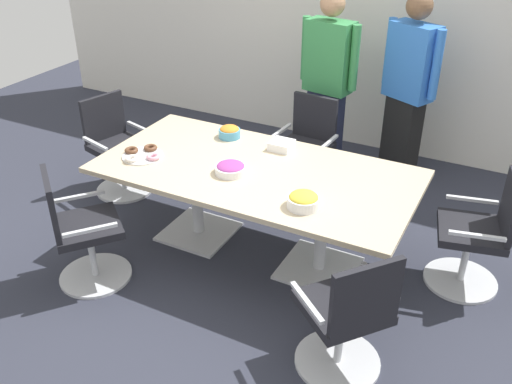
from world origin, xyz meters
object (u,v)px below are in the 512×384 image
conference_table (256,183)px  snack_bowl_candy_mix (231,168)px  person_standing_1 (408,89)px  snack_bowl_chips_orange (229,132)px  donut_platter (142,154)px  person_standing_0 (327,83)px  office_chair_2 (478,238)px  snack_bowl_chips_yellow (304,200)px  napkin_pile (282,145)px  office_chair_4 (117,151)px  office_chair_1 (347,319)px  office_chair_3 (306,152)px  office_chair_0 (81,234)px

conference_table → snack_bowl_candy_mix: bearing=-133.5°
person_standing_1 → snack_bowl_candy_mix: 2.05m
snack_bowl_chips_orange → donut_platter: size_ratio=0.55×
person_standing_0 → office_chair_2: bearing=154.0°
snack_bowl_chips_yellow → snack_bowl_chips_orange: bearing=143.1°
conference_table → person_standing_0: 1.62m
snack_bowl_chips_orange → napkin_pile: (0.49, -0.01, -0.02)m
office_chair_4 → office_chair_1: bearing=81.9°
person_standing_1 → napkin_pile: size_ratio=10.35×
office_chair_2 → office_chair_4: (-3.24, -0.06, 0.00)m
person_standing_0 → office_chair_1: bearing=124.6°
snack_bowl_chips_yellow → person_standing_0: bearing=106.9°
office_chair_4 → napkin_pile: bearing=108.7°
person_standing_1 → snack_bowl_chips_orange: 1.75m
office_chair_4 → napkin_pile: office_chair_4 is taller
snack_bowl_candy_mix → donut_platter: size_ratio=0.71×
office_chair_3 → person_standing_1: person_standing_1 is taller
office_chair_2 → snack_bowl_chips_yellow: office_chair_2 is taller
office_chair_1 → person_standing_0: size_ratio=0.51×
conference_table → snack_bowl_chips_yellow: 0.65m
person_standing_1 → donut_platter: size_ratio=5.44×
person_standing_1 → office_chair_4: bearing=56.8°
napkin_pile → office_chair_3: bearing=95.7°
office_chair_2 → snack_bowl_chips_yellow: 1.34m
donut_platter → office_chair_3: bearing=57.6°
snack_bowl_chips_orange → snack_bowl_chips_yellow: bearing=-36.9°
person_standing_1 → donut_platter: person_standing_1 is taller
snack_bowl_chips_yellow → office_chair_3: bearing=111.8°
conference_table → office_chair_3: (-0.05, 1.10, -0.22)m
office_chair_3 → napkin_pile: bearing=99.7°
office_chair_0 → office_chair_2: same height
office_chair_3 → snack_bowl_candy_mix: office_chair_3 is taller
office_chair_0 → snack_bowl_candy_mix: bearing=82.1°
snack_bowl_chips_orange → snack_bowl_candy_mix: snack_bowl_chips_orange is taller
office_chair_3 → donut_platter: size_ratio=2.75×
person_standing_0 → office_chair_4: bearing=49.5°
office_chair_2 → office_chair_4: 3.24m
snack_bowl_chips_yellow → snack_bowl_candy_mix: 0.69m
donut_platter → person_standing_1: bearing=51.1°
conference_table → office_chair_1: bearing=-39.4°
office_chair_1 → office_chair_4: (-2.69, 1.17, 0.00)m
conference_table → napkin_pile: (0.02, 0.40, 0.16)m
person_standing_1 → snack_bowl_chips_orange: bearing=74.4°
office_chair_0 → person_standing_1: person_standing_1 is taller
person_standing_0 → person_standing_1: bearing=-159.5°
office_chair_3 → donut_platter: (-0.84, -1.33, 0.36)m
office_chair_1 → office_chair_3: bearing=68.7°
office_chair_2 → snack_bowl_chips_orange: bearing=76.1°
office_chair_1 → snack_bowl_chips_yellow: bearing=84.1°
office_chair_0 → snack_bowl_chips_yellow: (1.49, 0.57, 0.40)m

